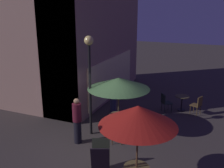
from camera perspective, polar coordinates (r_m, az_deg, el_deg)
ground_plane at (r=9.73m, az=-4.17°, el=-13.46°), size 60.00×60.00×0.00m
cafe_building at (r=13.66m, az=-10.19°, el=13.34°), size 8.02×7.06×8.33m
street_lamp_near_corner at (r=9.63m, az=-4.98°, el=4.27°), size 0.35×0.35×3.88m
menu_sandwich_board at (r=8.15m, az=-2.54°, el=-15.82°), size 0.82×0.76×0.97m
cafe_table_0 at (r=10.40m, az=1.42°, el=-7.82°), size 0.74×0.74×0.78m
cafe_table_2 at (r=13.08m, az=15.13°, el=-3.46°), size 0.68×0.68×0.73m
patio_umbrella_0 at (r=9.88m, az=1.48°, el=0.12°), size 2.40×2.40×2.29m
patio_umbrella_1 at (r=6.61m, az=5.76°, el=-7.03°), size 2.03×2.03×2.50m
cafe_chair_0 at (r=9.60m, az=1.11°, el=-10.03°), size 0.53×0.53×0.95m
cafe_chair_1 at (r=12.68m, az=11.58°, el=-3.71°), size 0.61×0.61×0.91m
cafe_chair_2 at (r=12.72m, az=18.33°, el=-4.17°), size 0.55×0.55×0.91m
patron_seated_0 at (r=9.69m, az=1.17°, el=-9.01°), size 0.55×0.47×1.19m
patron_standing_1 at (r=11.96m, az=0.22°, el=-2.87°), size 0.31×0.31×1.74m
patron_standing_2 at (r=9.63m, az=-7.66°, el=-8.02°), size 0.33×0.33×1.74m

